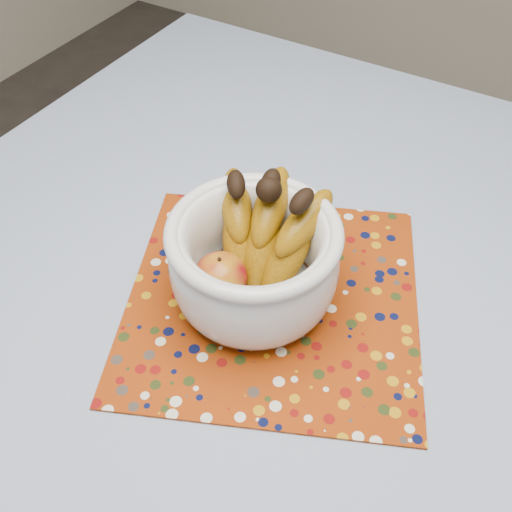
# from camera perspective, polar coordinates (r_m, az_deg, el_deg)

# --- Properties ---
(table) EXTENTS (1.20, 1.20, 0.75)m
(table) POSITION_cam_1_polar(r_m,az_deg,el_deg) (0.88, 4.63, -8.85)
(table) COLOR brown
(table) RESTS_ON ground
(tablecloth) EXTENTS (1.32, 1.32, 0.01)m
(tablecloth) POSITION_cam_1_polar(r_m,az_deg,el_deg) (0.81, 4.97, -5.58)
(tablecloth) COLOR #6579A8
(tablecloth) RESTS_ON table
(placemat) EXTENTS (0.51, 0.51, 0.00)m
(placemat) POSITION_cam_1_polar(r_m,az_deg,el_deg) (0.82, 1.61, -4.05)
(placemat) COLOR maroon
(placemat) RESTS_ON tablecloth
(fruit_bowl) EXTENTS (0.24, 0.24, 0.17)m
(fruit_bowl) POSITION_cam_1_polar(r_m,az_deg,el_deg) (0.77, 0.09, 0.71)
(fruit_bowl) COLOR silver
(fruit_bowl) RESTS_ON placemat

